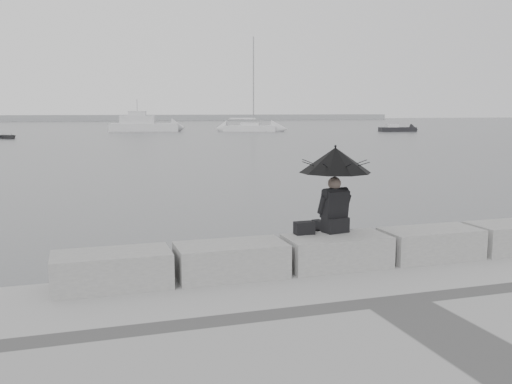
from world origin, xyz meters
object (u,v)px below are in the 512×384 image
object	(u,v)px
sailboat_right	(250,128)
dinghy	(8,136)
small_motorboat	(397,129)
motor_cruiser	(144,125)
seated_person	(335,170)

from	to	relation	value
sailboat_right	dinghy	size ratio (longest dim) A/B	4.35
sailboat_right	small_motorboat	size ratio (longest dim) A/B	2.49
motor_cruiser	small_motorboat	xyz separation A→B (m)	(33.00, -11.37, -0.57)
seated_person	dinghy	size ratio (longest dim) A/B	0.47
motor_cruiser	dinghy	xyz separation A→B (m)	(-15.91, -16.17, -0.64)
motor_cruiser	sailboat_right	bearing A→B (deg)	-5.45
sailboat_right	motor_cruiser	size ratio (longest dim) A/B	1.33
seated_person	sailboat_right	bearing A→B (deg)	63.58
seated_person	motor_cruiser	bearing A→B (deg)	75.26
seated_person	motor_cruiser	world-z (taller)	motor_cruiser
seated_person	small_motorboat	bearing A→B (deg)	47.29
sailboat_right	motor_cruiser	xyz separation A→B (m)	(-13.97, 4.49, 0.36)
motor_cruiser	small_motorboat	bearing A→B (deg)	-6.65
seated_person	small_motorboat	distance (m)	72.01
small_motorboat	dinghy	xyz separation A→B (m)	(-48.91, -4.80, -0.07)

